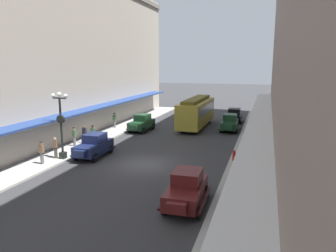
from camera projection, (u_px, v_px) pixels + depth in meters
ground_plane at (144, 164)px, 24.06m from camera, size 200.00×200.00×0.00m
sidewalk_left at (58, 155)px, 26.22m from camera, size 3.00×60.00×0.15m
sidewalk_right at (247, 173)px, 21.88m from camera, size 3.00×60.00×0.15m
building_row_left at (22, 50)px, 25.42m from camera, size 4.30×60.00×16.84m
parked_car_0 at (142, 122)px, 35.90m from camera, size 2.31×4.32×1.84m
parked_car_1 at (94, 145)px, 25.96m from camera, size 2.21×4.29×1.84m
parked_car_2 at (234, 115)px, 40.85m from camera, size 2.26×4.30×1.84m
parked_car_3 at (186, 188)px, 16.96m from camera, size 2.25×4.30×1.84m
parked_car_4 at (230, 122)px, 35.97m from camera, size 2.24×4.30×1.84m
streetcar at (196, 111)px, 37.80m from camera, size 2.64×9.63×3.46m
lamp_post_with_clock at (61, 123)px, 24.48m from camera, size 1.42×0.44×5.16m
fire_hydrant at (234, 155)px, 24.35m from camera, size 0.24×0.24×0.82m
pedestrian_0 at (93, 134)px, 29.70m from camera, size 0.36×0.28×1.67m
pedestrian_1 at (74, 136)px, 28.68m from camera, size 0.36×0.28×1.67m
pedestrian_2 at (42, 152)px, 23.50m from camera, size 0.36×0.28×1.67m
pedestrian_3 at (84, 134)px, 29.81m from camera, size 0.36×0.24×1.64m
pedestrian_4 at (115, 120)px, 37.00m from camera, size 0.36×0.28×1.67m
pedestrian_5 at (55, 148)px, 24.98m from camera, size 0.36×0.24×1.64m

